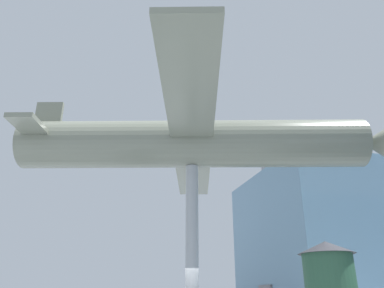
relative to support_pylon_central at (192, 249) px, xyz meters
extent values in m
cube|color=#60849E|center=(-10.04, 14.91, 1.74)|extent=(10.86, 14.85, 9.80)
cube|color=slate|center=(-10.04, 14.91, 6.95)|extent=(0.36, 14.11, 0.60)
cylinder|color=#999EA3|center=(0.00, 0.00, 0.00)|extent=(0.47, 0.47, 6.31)
cylinder|color=slate|center=(0.00, 0.00, 4.11)|extent=(5.43, 13.62, 1.90)
cube|color=slate|center=(0.00, 0.00, 4.11)|extent=(15.04, 5.57, 0.18)
cube|color=slate|center=(-1.58, -5.77, 4.25)|extent=(4.94, 2.25, 0.18)
cube|color=slate|center=(-1.58, -5.77, 5.16)|extent=(0.46, 1.11, 1.72)
cone|color=slate|center=(1.97, 7.20, 4.11)|extent=(1.91, 1.70, 1.62)
cone|color=#2D2D33|center=(7.22, 0.67, -0.76)|extent=(1.03, 1.03, 0.22)
camera|label=1|loc=(13.46, -3.48, -1.61)|focal=35.00mm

